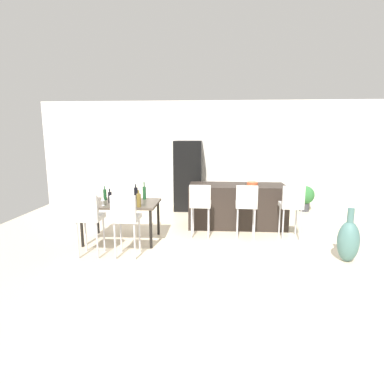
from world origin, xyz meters
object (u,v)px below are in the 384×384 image
(dining_chair_near, at_px, (88,215))
(fruit_bowl, at_px, (252,184))
(kitchen_island, at_px, (237,205))
(potted_plant, at_px, (305,196))
(bar_chair_right, at_px, (292,204))
(wine_bottle_inner, at_px, (110,197))
(bar_chair_left, at_px, (200,202))
(wine_bottle_far, at_px, (105,194))
(floor_vase, at_px, (348,241))
(wine_bottle_right, at_px, (144,193))
(wine_glass_middle, at_px, (103,199))
(bar_chair_middle, at_px, (246,203))
(dining_table, at_px, (122,206))
(refrigerator, at_px, (188,176))
(dining_chair_far, at_px, (126,216))
(wine_bottle_left, at_px, (136,193))
(wine_bottle_corner, at_px, (139,200))

(dining_chair_near, relative_size, fruit_bowl, 4.43)
(kitchen_island, bearing_deg, dining_chair_near, -143.07)
(dining_chair_near, distance_m, potted_plant, 5.60)
(bar_chair_right, height_order, wine_bottle_inner, bar_chair_right)
(bar_chair_left, xyz_separation_m, wine_bottle_far, (-1.84, -0.11, 0.15))
(kitchen_island, distance_m, wine_bottle_inner, 2.72)
(wine_bottle_inner, bearing_deg, dining_chair_near, -98.92)
(kitchen_island, relative_size, floor_vase, 2.39)
(kitchen_island, relative_size, bar_chair_right, 1.97)
(bar_chair_left, relative_size, floor_vase, 1.21)
(bar_chair_right, height_order, wine_bottle_far, bar_chair_right)
(kitchen_island, height_order, fruit_bowl, fruit_bowl)
(wine_bottle_right, bearing_deg, wine_glass_middle, -136.56)
(wine_bottle_right, height_order, floor_vase, wine_bottle_right)
(dining_chair_near, bearing_deg, wine_bottle_far, 93.82)
(bar_chair_middle, relative_size, floor_vase, 1.21)
(dining_table, relative_size, refrigerator, 0.74)
(wine_bottle_far, xyz_separation_m, fruit_bowl, (2.92, 0.87, 0.10))
(dining_chair_far, bearing_deg, dining_table, 110.73)
(dining_chair_near, distance_m, wine_bottle_left, 1.25)
(wine_glass_middle, relative_size, refrigerator, 0.09)
(dining_chair_near, height_order, dining_chair_far, same)
(bar_chair_right, bearing_deg, bar_chair_left, 180.00)
(bar_chair_middle, bearing_deg, wine_bottle_left, 179.09)
(kitchen_island, height_order, wine_bottle_inner, wine_bottle_inner)
(bar_chair_left, distance_m, refrigerator, 2.35)
(wine_bottle_left, height_order, wine_bottle_inner, wine_bottle_left)
(bar_chair_middle, distance_m, dining_chair_far, 2.32)
(dining_chair_near, height_order, refrigerator, refrigerator)
(bar_chair_left, distance_m, fruit_bowl, 1.35)
(refrigerator, distance_m, floor_vase, 4.38)
(bar_chair_left, bearing_deg, wine_bottle_inner, -167.87)
(refrigerator, bearing_deg, floor_vase, -50.25)
(bar_chair_middle, bearing_deg, kitchen_island, 97.66)
(dining_chair_far, distance_m, wine_glass_middle, 0.79)
(bar_chair_left, xyz_separation_m, wine_bottle_inner, (-1.66, -0.36, 0.15))
(wine_bottle_far, bearing_deg, floor_vase, -12.46)
(dining_table, bearing_deg, wine_bottle_left, 58.20)
(wine_bottle_corner, bearing_deg, wine_bottle_right, 94.08)
(wine_bottle_corner, xyz_separation_m, wine_bottle_far, (-0.79, 0.53, -0.01))
(dining_chair_near, xyz_separation_m, fruit_bowl, (2.85, 1.86, 0.26))
(wine_bottle_inner, bearing_deg, bar_chair_left, 12.13)
(bar_chair_left, height_order, dining_chair_far, same)
(wine_bottle_right, bearing_deg, wine_bottle_far, -170.25)
(wine_glass_middle, xyz_separation_m, potted_plant, (4.40, 2.86, -0.46))
(bar_chair_middle, xyz_separation_m, wine_bottle_right, (-1.98, 0.02, 0.17))
(kitchen_island, xyz_separation_m, wine_bottle_corner, (-1.82, -1.45, 0.40))
(dining_chair_near, bearing_deg, wine_bottle_right, 58.85)
(bar_chair_middle, bearing_deg, floor_vase, -34.88)
(wine_bottle_corner, relative_size, floor_vase, 0.34)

